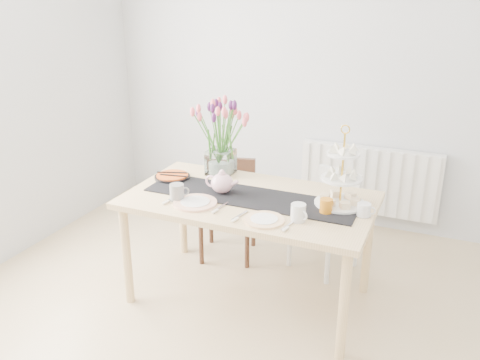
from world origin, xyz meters
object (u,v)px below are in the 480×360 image
at_px(dining_table, 250,208).
at_px(chair_brown, 230,201).
at_px(mug_white, 298,213).
at_px(mug_orange, 326,206).
at_px(tart_tin, 172,177).
at_px(mug_grey, 177,192).
at_px(cream_jug, 364,210).
at_px(plate_right, 264,220).
at_px(radiator, 369,180).
at_px(tulip_vase, 220,126).
at_px(chair_white, 330,213).
at_px(cake_stand, 341,186).
at_px(plate_left, 195,203).
at_px(teapot, 222,183).

bearing_deg(dining_table, chair_brown, 125.53).
bearing_deg(dining_table, mug_white, -28.73).
height_order(dining_table, mug_orange, mug_orange).
bearing_deg(tart_tin, dining_table, -9.34).
height_order(mug_grey, mug_white, mug_grey).
distance_m(cream_jug, plate_right, 0.60).
relative_size(radiator, tulip_vase, 1.83).
bearing_deg(tulip_vase, mug_white, -36.16).
relative_size(chair_white, cake_stand, 1.60).
relative_size(tulip_vase, plate_left, 2.37).
xyz_separation_m(dining_table, cake_stand, (0.57, 0.10, 0.21)).
bearing_deg(dining_table, radiator, 69.16).
relative_size(cake_stand, mug_grey, 4.29).
bearing_deg(mug_white, radiator, 117.92).
bearing_deg(mug_orange, tulip_vase, 89.72).
xyz_separation_m(cake_stand, teapot, (-0.76, -0.11, -0.06)).
bearing_deg(teapot, tart_tin, 168.60).
bearing_deg(plate_right, radiator, 79.08).
distance_m(dining_table, cream_jug, 0.74).
height_order(tulip_vase, tart_tin, tulip_vase).
distance_m(chair_brown, mug_white, 1.16).
height_order(radiator, plate_right, plate_right).
relative_size(teapot, plate_right, 0.98).
bearing_deg(teapot, dining_table, 6.19).
relative_size(dining_table, cake_stand, 3.42).
xyz_separation_m(plate_left, plate_right, (0.49, -0.06, -0.00)).
relative_size(dining_table, mug_white, 15.19).
bearing_deg(dining_table, chair_white, 59.87).
bearing_deg(cream_jug, chair_white, 120.28).
distance_m(radiator, chair_brown, 1.29).
bearing_deg(radiator, cream_jug, -82.49).
bearing_deg(mug_orange, tart_tin, 105.86).
height_order(mug_white, mug_orange, mug_white).
bearing_deg(tart_tin, radiator, 48.26).
relative_size(mug_white, mug_orange, 1.14).
relative_size(chair_white, mug_grey, 6.88).
relative_size(chair_white, cream_jug, 9.20).
xyz_separation_m(cake_stand, plate_right, (-0.36, -0.40, -0.13)).
distance_m(cake_stand, mug_white, 0.37).
xyz_separation_m(cake_stand, mug_grey, (-0.98, -0.33, -0.08)).
distance_m(teapot, plate_left, 0.25).
relative_size(tulip_vase, mug_orange, 7.09).
bearing_deg(mug_orange, teapot, 110.41).
distance_m(mug_grey, mug_orange, 0.95).
distance_m(radiator, cream_jug, 1.49).
bearing_deg(mug_orange, chair_white, 33.42).
bearing_deg(plate_left, dining_table, 40.04).
bearing_deg(teapot, tulip_vase, 119.51).
bearing_deg(tulip_vase, cake_stand, -14.23).
height_order(chair_white, tart_tin, tart_tin).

